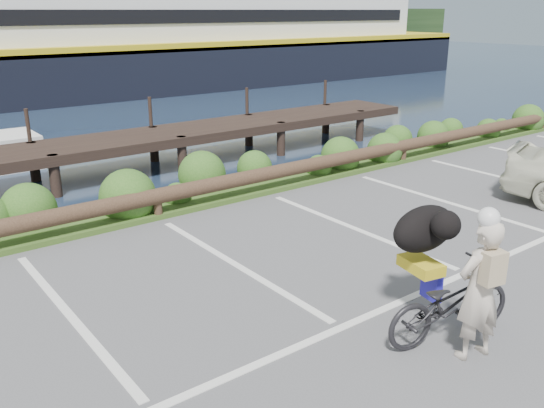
% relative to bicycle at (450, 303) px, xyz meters
% --- Properties ---
extents(ground, '(72.00, 72.00, 0.00)m').
position_rel_bicycle_xyz_m(ground, '(-0.86, 1.34, -0.47)').
color(ground, '#4E4E51').
extents(vegetation_strip, '(34.00, 1.60, 0.10)m').
position_rel_bicycle_xyz_m(vegetation_strip, '(-0.86, 6.64, -0.42)').
color(vegetation_strip, '#3D5B21').
rests_on(vegetation_strip, ground).
extents(log_rail, '(32.00, 0.30, 0.60)m').
position_rel_bicycle_xyz_m(log_rail, '(-0.86, 5.94, -0.47)').
color(log_rail, '#443021').
rests_on(log_rail, ground).
extents(bicycle, '(1.86, 0.97, 0.93)m').
position_rel_bicycle_xyz_m(bicycle, '(0.00, 0.00, 0.00)').
color(bicycle, black).
rests_on(bicycle, ground).
extents(cyclist, '(0.68, 0.51, 1.66)m').
position_rel_bicycle_xyz_m(cyclist, '(-0.08, -0.41, 0.37)').
color(cyclist, beige).
rests_on(cyclist, ground).
extents(dog, '(0.68, 1.07, 0.58)m').
position_rel_bicycle_xyz_m(dog, '(0.12, 0.56, 0.75)').
color(dog, black).
rests_on(dog, bicycle).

